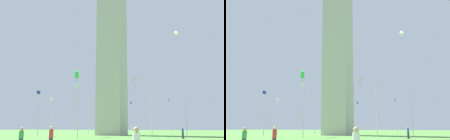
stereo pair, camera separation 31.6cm
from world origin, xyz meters
The scene contains 16 objects.
ground_plane centered at (0.00, 0.00, 0.00)m, with size 260.00×260.00×0.00m, color #548C3D.
obelisk_monument centered at (0.00, 0.00, 25.43)m, with size 5.60×5.60×50.87m.
flagpole_n centered at (15.67, 0.00, 4.79)m, with size 1.12×0.14×8.78m.
flagpole_ne centered at (11.10, 11.04, 4.79)m, with size 1.12×0.14×8.78m.
flagpole_e centered at (0.06, 15.62, 4.79)m, with size 1.12×0.14×8.78m.
flagpole_se centered at (-10.99, 11.04, 4.79)m, with size 1.12×0.14×8.78m.
flagpole_s centered at (-15.56, 0.00, 4.79)m, with size 1.12×0.14×8.78m.
flagpole_sw centered at (-10.99, -11.04, 4.79)m, with size 1.12×0.14×8.78m.
flagpole_w centered at (0.06, -15.62, 4.79)m, with size 1.12×0.14×8.78m.
flagpole_nw centered at (11.10, -11.04, 4.79)m, with size 1.12×0.14×8.78m.
person_green_shirt centered at (37.39, 7.35, 0.79)m, with size 0.32×0.32×1.59m.
person_blue_shirt centered at (13.07, 16.02, 0.84)m, with size 0.32×0.32×1.69m.
person_red_shirt centered at (35.49, 8.50, 0.83)m, with size 0.32×0.32×1.67m.
kite_green_box centered at (11.42, -2.79, 11.35)m, with size 1.43×1.25×2.65m.
kite_white_delta centered at (9.86, 15.79, 17.54)m, with size 1.34×1.24×1.78m.
kite_orange_diamond centered at (4.59, 6.49, 10.94)m, with size 1.81×1.71×2.38m.
Camera 1 is at (51.88, 19.55, 1.56)m, focal length 39.94 mm.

